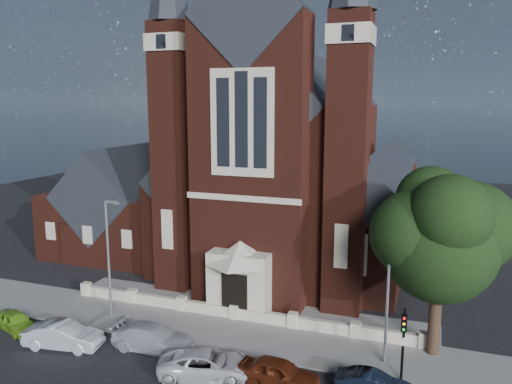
% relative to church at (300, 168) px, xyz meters
% --- Properties ---
extents(ground, '(120.00, 120.00, 0.00)m').
position_rel_church_xyz_m(ground, '(0.00, -7.94, -8.19)').
color(ground, black).
rests_on(ground, ground).
extents(pavement_strip, '(60.00, 5.00, 0.12)m').
position_rel_church_xyz_m(pavement_strip, '(0.00, -18.44, -8.19)').
color(pavement_strip, gray).
rests_on(pavement_strip, ground).
extents(forecourt_paving, '(26.00, 3.00, 0.14)m').
position_rel_church_xyz_m(forecourt_paving, '(0.00, -14.44, -8.19)').
color(forecourt_paving, gray).
rests_on(forecourt_paving, ground).
extents(forecourt_wall, '(24.00, 0.40, 0.90)m').
position_rel_church_xyz_m(forecourt_wall, '(0.00, -16.44, -8.19)').
color(forecourt_wall, beige).
rests_on(forecourt_wall, ground).
extents(church, '(20.01, 34.90, 29.20)m').
position_rel_church_xyz_m(church, '(0.00, 0.00, 0.00)').
color(church, '#471C13').
rests_on(church, ground).
extents(parish_hall, '(12.00, 12.20, 10.24)m').
position_rel_church_xyz_m(parish_hall, '(-16.00, -4.94, -4.17)').
color(parish_hall, '#471C13').
rests_on(parish_hall, ground).
extents(street_tree, '(6.40, 6.60, 10.70)m').
position_rel_church_xyz_m(street_tree, '(12.60, -17.23, -1.23)').
color(street_tree, black).
rests_on(street_tree, ground).
extents(street_lamp_left, '(1.16, 0.22, 8.09)m').
position_rel_church_xyz_m(street_lamp_left, '(-7.91, -18.94, -3.59)').
color(street_lamp_left, gray).
rests_on(street_lamp_left, ground).
extents(street_lamp_right, '(1.16, 0.22, 8.09)m').
position_rel_church_xyz_m(street_lamp_right, '(10.09, -18.94, -3.59)').
color(street_lamp_right, gray).
rests_on(street_lamp_right, ground).
extents(traffic_signal, '(0.28, 0.42, 4.00)m').
position_rel_church_xyz_m(traffic_signal, '(11.00, -20.52, -5.60)').
color(traffic_signal, black).
rests_on(traffic_signal, ground).
extents(car_lime_van, '(3.88, 2.53, 1.23)m').
position_rel_church_xyz_m(car_lime_van, '(-12.53, -22.68, -7.57)').
color(car_lime_van, '#7AB824').
rests_on(car_lime_van, ground).
extents(car_silver_a, '(4.83, 2.37, 1.53)m').
position_rel_church_xyz_m(car_silver_a, '(-8.06, -23.48, -7.42)').
color(car_silver_a, '#A9ABB0').
rests_on(car_silver_a, ground).
extents(car_silver_b, '(5.14, 2.19, 1.48)m').
position_rel_church_xyz_m(car_silver_b, '(-2.93, -21.88, -7.45)').
color(car_silver_b, '#B7BABF').
rests_on(car_silver_b, ground).
extents(car_white_suv, '(5.54, 3.75, 1.41)m').
position_rel_church_xyz_m(car_white_suv, '(1.26, -23.49, -7.48)').
color(car_white_suv, silver).
rests_on(car_white_suv, ground).
extents(car_dark_red, '(4.30, 1.93, 1.44)m').
position_rel_church_xyz_m(car_dark_red, '(5.13, -23.02, -7.47)').
color(car_dark_red, '#541F0E').
rests_on(car_dark_red, ground).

